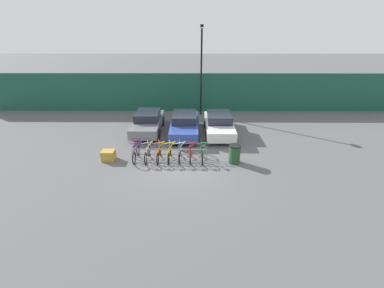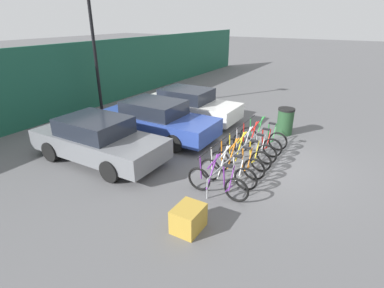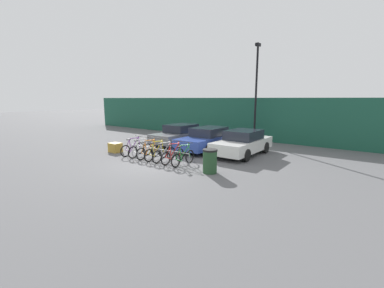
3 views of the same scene
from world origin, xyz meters
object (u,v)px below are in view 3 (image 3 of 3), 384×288
Objects in this scene: lamp_post at (256,89)px; bike_rack at (158,150)px; bicycle_purple at (133,149)px; bicycle_orange at (148,151)px; car_grey at (180,135)px; bicycle_white at (140,150)px; bicycle_green at (183,157)px; bicycle_red at (173,156)px; trash_bin at (210,161)px; car_blue at (208,139)px; car_white at (243,143)px; cargo_crate at (115,148)px; bicycle_yellow at (156,153)px; bicycle_silver at (164,154)px.

bike_rack is at bearing -103.84° from lamp_post.
lamp_post reaches higher than bicycle_purple.
bicycle_orange is 0.39× the size of car_grey.
lamp_post is at bearing 69.80° from bicycle_white.
bicycle_green is (3.61, 0.00, 0.00)m from bicycle_purple.
bicycle_orange is 1.72m from bicycle_red.
bicycle_red is 1.66× the size of trash_bin.
lamp_post is at bearing 100.93° from trash_bin.
bike_rack is 4.04× the size of trash_bin.
car_grey reaches higher than trash_bin.
lamp_post is 9.04m from trash_bin.
lamp_post is at bearing 74.07° from car_blue.
bike_rack is 2.43× the size of bicycle_orange.
car_white is (1.25, 3.80, 0.31)m from bicycle_green.
car_blue reaches higher than cargo_crate.
bicycle_yellow reaches higher than cargo_crate.
bicycle_orange is at bearing -108.75° from car_blue.
bicycle_silver is 3.90m from cargo_crate.
car_white is at bearing 62.04° from bicycle_red.
bicycle_green reaches higher than cargo_crate.
bicycle_purple is 1.00× the size of bicycle_orange.
bicycle_silver is 1.22m from bicycle_green.
car_grey reaches higher than bicycle_silver.
bicycle_yellow is (0.58, 0.00, 0.00)m from bicycle_orange.
trash_bin is (5.33, -0.31, 0.14)m from bicycle_purple.
lamp_post is at bearing 91.62° from bicycle_green.
lamp_post reaches higher than car_grey.
bicycle_white is 1.66× the size of trash_bin.
lamp_post reaches higher than bicycle_white.
car_grey reaches higher than bicycle_purple.
bicycle_white is at bearing 176.20° from trash_bin.
bicycle_silver is at bearing -2.18° from bicycle_orange.
bicycle_purple is 2.44× the size of cargo_crate.
lamp_post reaches higher than bicycle_silver.
bike_rack is 0.91× the size of car_blue.
bike_rack is at bearing 3.58° from cargo_crate.
trash_bin is at bearing -9.13° from bicycle_red.
bicycle_purple is at bearing -89.97° from car_grey.
bicycle_purple is 2.39m from bicycle_silver.
car_blue is (0.15, 3.79, 0.32)m from bicycle_silver.
bicycle_white is 0.25× the size of lamp_post.
bicycle_red is 0.39× the size of car_grey.
car_grey and car_blue have the same top height.
bicycle_white is at bearing -138.13° from car_white.
bicycle_white is 9.21m from lamp_post.
car_blue reaches higher than trash_bin.
bicycle_purple is 4.19m from car_grey.
bicycle_orange is at bearing -73.27° from car_grey.
car_blue reaches higher than bicycle_white.
bicycle_silver is at bearing 1.13° from bicycle_white.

